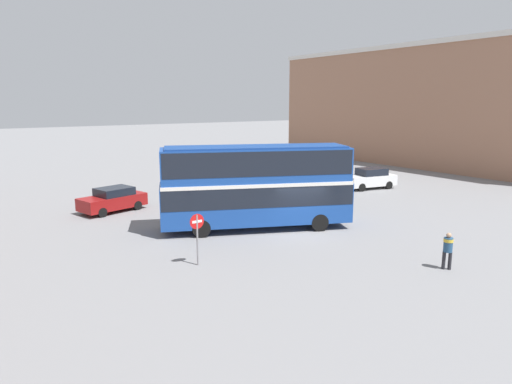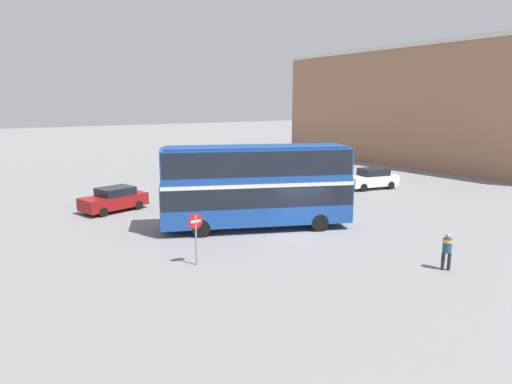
{
  "view_description": "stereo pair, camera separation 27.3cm",
  "coord_description": "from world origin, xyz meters",
  "px_view_note": "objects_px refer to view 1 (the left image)",
  "views": [
    {
      "loc": [
        -15.83,
        -18.47,
        7.06
      ],
      "look_at": [
        -1.42,
        1.92,
        2.11
      ],
      "focal_mm": 32.0,
      "sensor_mm": 36.0,
      "label": 1
    },
    {
      "loc": [
        -15.61,
        -18.63,
        7.06
      ],
      "look_at": [
        -1.42,
        1.92,
        2.11
      ],
      "focal_mm": 32.0,
      "sensor_mm": 36.0,
      "label": 2
    }
  ],
  "objects_px": {
    "parked_car_side_street": "(303,166)",
    "pedestrian_foreground": "(448,247)",
    "parked_car_kerb_far": "(113,200)",
    "no_entry_sign": "(197,230)",
    "parked_car_kerb_near": "(370,178)",
    "double_decker_bus": "(256,182)"
  },
  "relations": [
    {
      "from": "pedestrian_foreground",
      "to": "parked_car_kerb_far",
      "type": "xyz_separation_m",
      "value": [
        -8.22,
        18.72,
        -0.21
      ]
    },
    {
      "from": "parked_car_kerb_near",
      "to": "parked_car_kerb_far",
      "type": "xyz_separation_m",
      "value": [
        -19.94,
        4.3,
        -0.06
      ]
    },
    {
      "from": "pedestrian_foreground",
      "to": "no_entry_sign",
      "type": "bearing_deg",
      "value": -78.99
    },
    {
      "from": "double_decker_bus",
      "to": "pedestrian_foreground",
      "type": "xyz_separation_m",
      "value": [
        2.96,
        -9.96,
        -1.68
      ]
    },
    {
      "from": "parked_car_kerb_near",
      "to": "parked_car_kerb_far",
      "type": "relative_size",
      "value": 1.01
    },
    {
      "from": "parked_car_side_street",
      "to": "parked_car_kerb_far",
      "type": "bearing_deg",
      "value": -179.98
    },
    {
      "from": "double_decker_bus",
      "to": "no_entry_sign",
      "type": "bearing_deg",
      "value": -124.11
    },
    {
      "from": "pedestrian_foreground",
      "to": "parked_car_side_street",
      "type": "relative_size",
      "value": 0.33
    },
    {
      "from": "parked_car_kerb_near",
      "to": "no_entry_sign",
      "type": "distance_m",
      "value": 21.66
    },
    {
      "from": "parked_car_kerb_far",
      "to": "pedestrian_foreground",
      "type": "bearing_deg",
      "value": 99.39
    },
    {
      "from": "double_decker_bus",
      "to": "pedestrian_foreground",
      "type": "height_order",
      "value": "double_decker_bus"
    },
    {
      "from": "pedestrian_foreground",
      "to": "parked_car_side_street",
      "type": "height_order",
      "value": "pedestrian_foreground"
    },
    {
      "from": "pedestrian_foreground",
      "to": "parked_car_kerb_near",
      "type": "bearing_deg",
      "value": -170.13
    },
    {
      "from": "double_decker_bus",
      "to": "parked_car_side_street",
      "type": "bearing_deg",
      "value": 66.12
    },
    {
      "from": "parked_car_side_street",
      "to": "no_entry_sign",
      "type": "bearing_deg",
      "value": -153.9
    },
    {
      "from": "double_decker_bus",
      "to": "parked_car_kerb_far",
      "type": "height_order",
      "value": "double_decker_bus"
    },
    {
      "from": "double_decker_bus",
      "to": "parked_car_kerb_near",
      "type": "bearing_deg",
      "value": 41.38
    },
    {
      "from": "pedestrian_foreground",
      "to": "parked_car_side_street",
      "type": "bearing_deg",
      "value": -158.59
    },
    {
      "from": "pedestrian_foreground",
      "to": "parked_car_kerb_near",
      "type": "relative_size",
      "value": 0.35
    },
    {
      "from": "no_entry_sign",
      "to": "pedestrian_foreground",
      "type": "bearing_deg",
      "value": -37.94
    },
    {
      "from": "parked_car_side_street",
      "to": "no_entry_sign",
      "type": "xyz_separation_m",
      "value": [
        -20.72,
        -16.9,
        0.81
      ]
    },
    {
      "from": "parked_car_side_street",
      "to": "pedestrian_foreground",
      "type": "bearing_deg",
      "value": -130.64
    }
  ]
}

